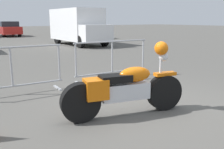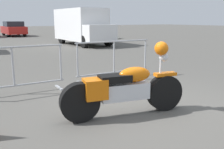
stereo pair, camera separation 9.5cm
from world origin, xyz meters
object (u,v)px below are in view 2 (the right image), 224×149
(crowd_barrier_far, at_px, (114,60))
(parked_car_red, at_px, (13,29))
(delivery_van, at_px, (82,26))
(crowd_barrier_near, at_px, (13,70))
(motorcycle, at_px, (125,88))

(crowd_barrier_far, xyz_separation_m, parked_car_red, (1.81, 20.96, 0.18))
(delivery_van, bearing_deg, crowd_barrier_far, -22.55)
(parked_car_red, bearing_deg, crowd_barrier_near, 168.33)
(delivery_van, xyz_separation_m, parked_car_red, (-1.88, 11.58, -0.51))
(crowd_barrier_far, bearing_deg, motorcycle, -119.55)
(crowd_barrier_near, bearing_deg, motorcycle, -60.46)
(motorcycle, height_order, delivery_van, delivery_van)
(crowd_barrier_far, bearing_deg, delivery_van, 68.53)
(motorcycle, xyz_separation_m, parked_car_red, (3.13, 23.29, 0.25))
(crowd_barrier_far, distance_m, delivery_van, 10.11)
(crowd_barrier_far, bearing_deg, parked_car_red, 85.06)
(crowd_barrier_near, bearing_deg, parked_car_red, 78.02)
(motorcycle, relative_size, crowd_barrier_far, 0.98)
(crowd_barrier_near, xyz_separation_m, crowd_barrier_far, (2.64, 0.00, 0.00))
(crowd_barrier_far, bearing_deg, crowd_barrier_near, 180.00)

